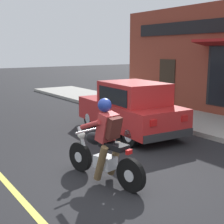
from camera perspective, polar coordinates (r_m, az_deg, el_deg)
ground_plane at (r=6.10m, az=1.83°, el=-12.82°), size 80.00×80.00×0.00m
sidewalk_curb at (r=11.50m, az=13.04°, el=-1.16°), size 2.60×22.00×0.14m
motorcycle_with_rider at (r=5.95m, az=-1.43°, el=-6.44°), size 0.68×2.01×1.62m
car_hatchback at (r=9.38m, az=3.33°, el=0.67°), size 1.96×3.91×1.57m
fire_hydrant at (r=14.08m, az=0.13°, el=3.45°), size 0.36×0.24×0.88m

